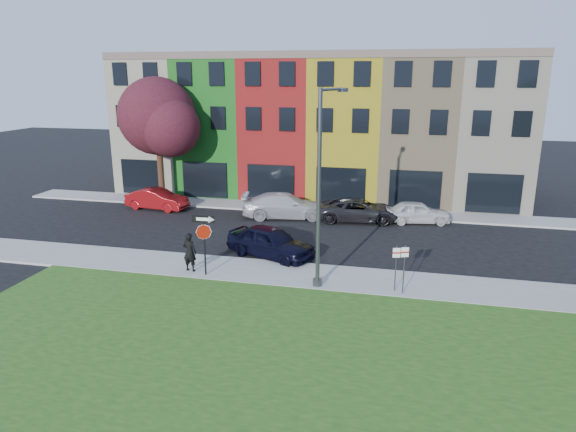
% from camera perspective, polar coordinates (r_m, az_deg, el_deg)
% --- Properties ---
extents(ground, '(120.00, 120.00, 0.00)m').
position_cam_1_polar(ground, '(21.01, -0.01, -9.78)').
color(ground, black).
rests_on(ground, ground).
extents(sidewalk_near, '(40.00, 3.00, 0.12)m').
position_cam_1_polar(sidewalk_near, '(23.40, 6.48, -7.01)').
color(sidewalk_near, gray).
rests_on(sidewalk_near, ground).
extents(sidewalk_far, '(40.00, 2.40, 0.12)m').
position_cam_1_polar(sidewalk_far, '(35.44, 0.74, 0.91)').
color(sidewalk_far, gray).
rests_on(sidewalk_far, ground).
extents(grass_park, '(40.00, 16.00, 0.10)m').
position_cam_1_polar(grass_park, '(15.81, 25.79, -20.60)').
color(grass_park, '#214915').
rests_on(grass_park, ground).
extents(rowhouse_block, '(30.00, 10.12, 10.00)m').
position_cam_1_polar(rowhouse_block, '(40.47, 3.36, 9.80)').
color(rowhouse_block, beige).
rests_on(rowhouse_block, ground).
extents(stop_sign, '(1.05, 0.12, 2.81)m').
position_cam_1_polar(stop_sign, '(23.26, -9.34, -1.85)').
color(stop_sign, black).
rests_on(stop_sign, sidewalk_near).
extents(man, '(0.77, 0.59, 1.84)m').
position_cam_1_polar(man, '(24.19, -10.88, -3.95)').
color(man, black).
rests_on(man, sidewalk_near).
extents(sedan_near, '(5.21, 6.03, 1.60)m').
position_cam_1_polar(sedan_near, '(25.94, -1.96, -2.89)').
color(sedan_near, black).
rests_on(sedan_near, ground).
extents(parked_car_red, '(2.37, 4.62, 1.42)m').
position_cam_1_polar(parked_car_red, '(36.32, -14.35, 1.84)').
color(parked_car_red, maroon).
rests_on(parked_car_red, ground).
extents(parked_car_silver, '(4.48, 6.41, 1.60)m').
position_cam_1_polar(parked_car_silver, '(33.07, -0.32, 1.17)').
color(parked_car_silver, '#B1B1B6').
rests_on(parked_car_silver, ground).
extents(parked_car_dark, '(3.62, 5.70, 1.42)m').
position_cam_1_polar(parked_car_dark, '(32.60, 7.87, 0.65)').
color(parked_car_dark, black).
rests_on(parked_car_dark, ground).
extents(parked_car_white, '(2.98, 4.59, 1.38)m').
position_cam_1_polar(parked_car_white, '(32.92, 14.20, 0.42)').
color(parked_car_white, silver).
rests_on(parked_car_white, ground).
extents(street_lamp, '(1.04, 2.50, 8.35)m').
position_cam_1_polar(street_lamp, '(21.39, 3.69, 2.92)').
color(street_lamp, '#434548').
rests_on(street_lamp, sidewalk_near).
extents(parking_sign_a, '(0.31, 0.14, 2.12)m').
position_cam_1_polar(parking_sign_a, '(21.75, 12.80, -5.15)').
color(parking_sign_a, '#434548').
rests_on(parking_sign_a, sidewalk_near).
extents(parking_sign_b, '(0.31, 0.12, 1.98)m').
position_cam_1_polar(parking_sign_b, '(21.96, 11.91, -5.11)').
color(parking_sign_b, '#434548').
rests_on(parking_sign_b, sidewalk_near).
extents(tree_purple, '(6.46, 5.66, 8.74)m').
position_cam_1_polar(tree_purple, '(37.48, -14.14, 10.50)').
color(tree_purple, black).
rests_on(tree_purple, sidewalk_far).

